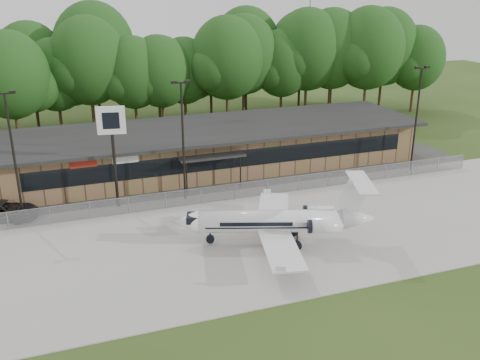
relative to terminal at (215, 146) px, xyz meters
name	(u,v)px	position (x,y,z in m)	size (l,w,h in m)	color
ground	(330,285)	(0.00, -23.94, -2.18)	(160.00, 160.00, 0.00)	#2B4117
apron	(278,231)	(0.00, -15.94, -2.14)	(64.00, 18.00, 0.08)	#9E9B93
parking_lot	(229,181)	(0.00, -4.44, -2.15)	(50.00, 9.00, 0.06)	#383835
terminal	(215,146)	(0.00, 0.00, 0.00)	(41.00, 11.65, 4.30)	brown
fence	(246,190)	(0.00, -8.94, -1.40)	(46.00, 0.04, 1.52)	gray
treeline	(172,67)	(0.00, 18.06, 5.32)	(72.00, 12.00, 15.00)	#153A12
radio_mast	(310,19)	(22.00, 24.06, 10.32)	(0.20, 0.20, 25.00)	gray
light_pole_left	(13,148)	(-18.00, -7.44, 3.80)	(1.55, 0.30, 10.23)	black
light_pole_mid	(183,132)	(-5.00, -7.44, 3.80)	(1.55, 0.30, 10.23)	black
light_pole_right	(417,111)	(18.00, -7.44, 3.80)	(1.55, 0.30, 10.23)	black
business_jet	(277,222)	(-0.87, -17.72, -0.45)	(14.21, 12.73, 4.84)	silver
suv	(4,210)	(-19.36, -6.59, -1.44)	(2.44, 5.29, 1.47)	#2F2E31
pole_sign	(112,131)	(-10.64, -7.14, 4.33)	(2.24, 0.64, 8.50)	black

